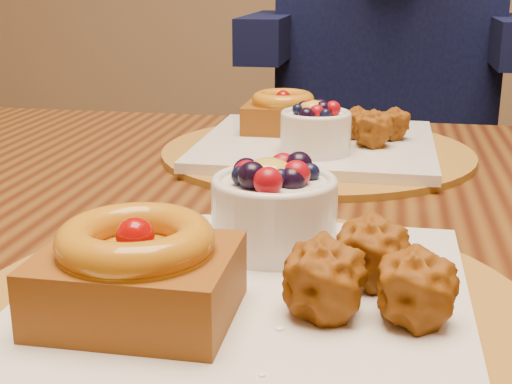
{
  "coord_description": "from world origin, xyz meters",
  "views": [
    {
      "loc": [
        0.08,
        -0.73,
        0.97
      ],
      "look_at": [
        -0.01,
        -0.27,
        0.83
      ],
      "focal_mm": 50.0,
      "sensor_mm": 36.0,
      "label": 1
    }
  ],
  "objects_px": {
    "dining_table": "(291,287)",
    "place_setting_far": "(315,140)",
    "place_setting_near": "(244,278)",
    "chair_far": "(383,199)"
  },
  "relations": [
    {
      "from": "dining_table",
      "to": "place_setting_far",
      "type": "bearing_deg",
      "value": 90.51
    },
    {
      "from": "place_setting_far",
      "to": "chair_far",
      "type": "distance_m",
      "value": 0.85
    },
    {
      "from": "place_setting_near",
      "to": "place_setting_far",
      "type": "distance_m",
      "value": 0.43
    },
    {
      "from": "dining_table",
      "to": "place_setting_near",
      "type": "bearing_deg",
      "value": -90.8
    },
    {
      "from": "dining_table",
      "to": "place_setting_far",
      "type": "xyz_separation_m",
      "value": [
        -0.0,
        0.22,
        0.1
      ]
    },
    {
      "from": "place_setting_near",
      "to": "place_setting_far",
      "type": "xyz_separation_m",
      "value": [
        0.0,
        0.43,
        -0.01
      ]
    },
    {
      "from": "dining_table",
      "to": "chair_far",
      "type": "relative_size",
      "value": 1.93
    },
    {
      "from": "chair_far",
      "to": "place_setting_far",
      "type": "bearing_deg",
      "value": -79.43
    },
    {
      "from": "dining_table",
      "to": "place_setting_far",
      "type": "distance_m",
      "value": 0.24
    },
    {
      "from": "dining_table",
      "to": "place_setting_near",
      "type": "relative_size",
      "value": 4.21
    }
  ]
}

